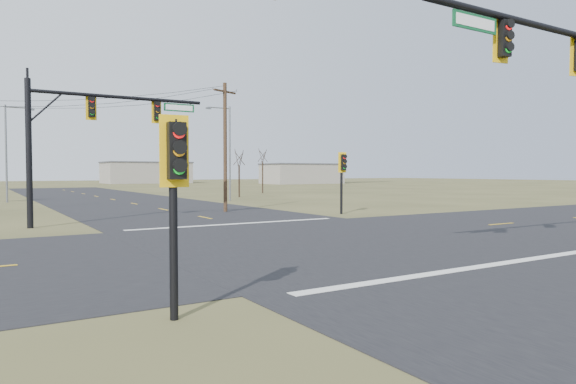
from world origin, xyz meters
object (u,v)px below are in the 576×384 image
object	(u,v)px
bare_tree_c	(239,157)
streetlight_c	(8,148)
pedestal_signal_sw	(176,168)
utility_pole_near	(225,145)
mast_arm_far	(89,123)
streetlight_a	(228,148)
pedestal_signal_ne	(343,168)
bare_tree_d	(263,155)

from	to	relation	value
bare_tree_c	streetlight_c	bearing A→B (deg)	173.97
pedestal_signal_sw	utility_pole_near	world-z (taller)	utility_pole_near
mast_arm_far	streetlight_c	bearing A→B (deg)	95.96
mast_arm_far	streetlight_a	size ratio (longest dim) A/B	1.01
pedestal_signal_ne	pedestal_signal_sw	bearing A→B (deg)	-115.75
utility_pole_near	bare_tree_d	size ratio (longest dim) A/B	1.45
pedestal_signal_sw	bare_tree_d	size ratio (longest dim) A/B	0.63
utility_pole_near	pedestal_signal_ne	bearing A→B (deg)	-44.79
streetlight_a	pedestal_signal_ne	bearing A→B (deg)	-96.95
mast_arm_far	bare_tree_d	bearing A→B (deg)	48.96
streetlight_c	bare_tree_d	bearing A→B (deg)	-3.47
bare_tree_c	streetlight_a	bearing A→B (deg)	-125.05
pedestal_signal_ne	pedestal_signal_sw	distance (m)	25.18
pedestal_signal_sw	streetlight_c	xyz separation A→B (m)	(-0.28, 44.34, 2.13)
streetlight_c	bare_tree_d	size ratio (longest dim) A/B	1.44
utility_pole_near	streetlight_a	size ratio (longest dim) A/B	0.99
bare_tree_d	utility_pole_near	bearing A→B (deg)	-123.56
mast_arm_far	pedestal_signal_sw	xyz separation A→B (m)	(-2.12, -19.32, -2.47)
pedestal_signal_ne	utility_pole_near	world-z (taller)	utility_pole_near
utility_pole_near	streetlight_a	distance (m)	13.93
streetlight_a	bare_tree_c	xyz separation A→B (m)	(4.06, 5.79, -0.68)
utility_pole_near	bare_tree_d	xyz separation A→B (m)	(17.75, 26.76, 0.30)
bare_tree_c	bare_tree_d	size ratio (longest dim) A/B	0.91
streetlight_c	pedestal_signal_ne	bearing A→B (deg)	-70.68
mast_arm_far	pedestal_signal_sw	world-z (taller)	mast_arm_far
mast_arm_far	streetlight_c	distance (m)	25.14
pedestal_signal_sw	bare_tree_d	world-z (taller)	bare_tree_d
pedestal_signal_sw	utility_pole_near	size ratio (longest dim) A/B	0.43
utility_pole_near	bare_tree_d	world-z (taller)	utility_pole_near
streetlight_c	bare_tree_d	distance (m)	30.55
utility_pole_near	mast_arm_far	bearing A→B (deg)	-156.12
pedestal_signal_sw	streetlight_a	distance (m)	40.47
utility_pole_near	bare_tree_c	distance (m)	20.94
pedestal_signal_ne	bare_tree_c	bearing A→B (deg)	99.11
mast_arm_far	bare_tree_d	distance (m)	41.55
pedestal_signal_ne	pedestal_signal_sw	xyz separation A→B (m)	(-17.77, -17.84, -0.16)
pedestal_signal_sw	bare_tree_c	world-z (taller)	bare_tree_c
utility_pole_near	bare_tree_d	bearing A→B (deg)	56.44
pedestal_signal_sw	utility_pole_near	distance (m)	26.55
pedestal_signal_sw	bare_tree_c	bearing A→B (deg)	67.24
bare_tree_c	bare_tree_d	world-z (taller)	bare_tree_d
utility_pole_near	bare_tree_c	world-z (taller)	utility_pole_near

